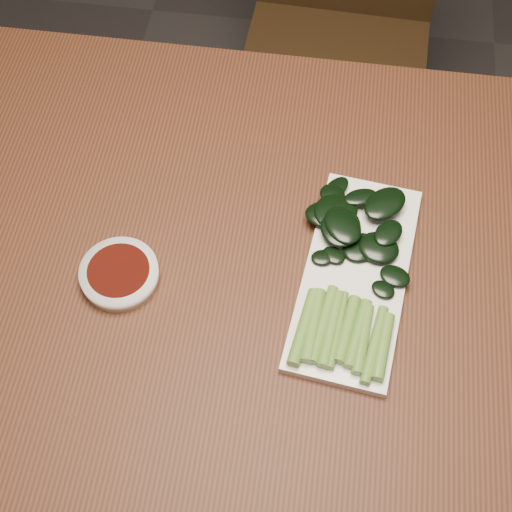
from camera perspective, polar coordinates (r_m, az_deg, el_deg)
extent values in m
plane|color=#2D2A2A|center=(1.68, 0.87, -13.43)|extent=(6.00, 6.00, 0.00)
cube|color=#462314|center=(1.01, 1.41, -1.00)|extent=(1.40, 0.80, 0.04)
cube|color=black|center=(1.68, 6.15, 14.61)|extent=(0.43, 0.43, 0.04)
cylinder|color=black|center=(1.75, -1.02, 6.14)|extent=(0.04, 0.04, 0.41)
cylinder|color=black|center=(1.74, 10.51, 4.38)|extent=(0.04, 0.04, 0.41)
cylinder|color=black|center=(1.98, 0.96, 14.22)|extent=(0.04, 0.04, 0.41)
cylinder|color=black|center=(1.97, 11.39, 12.66)|extent=(0.04, 0.04, 0.41)
cylinder|color=white|center=(0.98, -10.85, -1.46)|extent=(0.11, 0.11, 0.02)
cylinder|color=#3E0D05|center=(0.97, -10.95, -1.16)|extent=(0.08, 0.08, 0.00)
cube|color=white|center=(0.98, 7.92, -1.64)|extent=(0.17, 0.33, 0.01)
cylinder|color=#5B8D30|center=(0.92, 3.85, -5.68)|extent=(0.03, 0.11, 0.02)
cylinder|color=#5B8D30|center=(0.92, 4.61, -5.54)|extent=(0.02, 0.10, 0.02)
cylinder|color=#5B8D30|center=(0.92, 5.39, -5.43)|extent=(0.03, 0.11, 0.01)
cylinder|color=#5B8D30|center=(0.92, 6.05, -5.80)|extent=(0.03, 0.11, 0.02)
cylinder|color=#5B8D30|center=(0.92, 6.49, -5.87)|extent=(0.02, 0.11, 0.01)
cylinder|color=#5B8D30|center=(0.92, 7.30, -5.83)|extent=(0.03, 0.10, 0.02)
cylinder|color=#5B8D30|center=(0.92, 8.15, -6.16)|extent=(0.03, 0.10, 0.02)
cylinder|color=#5B8D30|center=(0.92, 8.54, -6.57)|extent=(0.02, 0.10, 0.02)
cylinder|color=#5B8D30|center=(0.92, 9.45, -7.01)|extent=(0.03, 0.11, 0.01)
cylinder|color=#5B8D30|center=(0.92, 10.12, -7.15)|extent=(0.03, 0.09, 0.02)
ellipsoid|color=black|center=(1.02, 8.39, 4.70)|extent=(0.06, 0.04, 0.01)
ellipsoid|color=black|center=(0.99, 6.79, 2.37)|extent=(0.06, 0.07, 0.01)
ellipsoid|color=black|center=(1.03, 6.40, 5.41)|extent=(0.05, 0.06, 0.01)
ellipsoid|color=black|center=(1.01, 6.03, 3.26)|extent=(0.07, 0.05, 0.01)
ellipsoid|color=black|center=(0.99, 6.95, 2.46)|extent=(0.07, 0.08, 0.01)
ellipsoid|color=black|center=(1.01, 6.96, 2.68)|extent=(0.06, 0.05, 0.01)
ellipsoid|color=black|center=(0.99, 9.78, 0.66)|extent=(0.07, 0.06, 0.01)
ellipsoid|color=black|center=(1.00, 6.41, 3.58)|extent=(0.09, 0.09, 0.01)
ellipsoid|color=black|center=(1.02, 6.14, 4.92)|extent=(0.05, 0.05, 0.01)
ellipsoid|color=black|center=(1.02, 10.28, 4.17)|extent=(0.08, 0.08, 0.01)
ellipsoid|color=black|center=(0.99, 8.36, 0.68)|extent=(0.07, 0.07, 0.01)
ellipsoid|color=black|center=(0.99, 10.55, 1.85)|extent=(0.05, 0.06, 0.01)
ellipsoid|color=black|center=(0.97, 5.36, -0.11)|extent=(0.04, 0.03, 0.01)
ellipsoid|color=black|center=(0.98, 6.24, 0.07)|extent=(0.04, 0.04, 0.01)
ellipsoid|color=black|center=(0.97, 11.06, -1.58)|extent=(0.05, 0.05, 0.01)
ellipsoid|color=black|center=(0.96, 10.14, -2.64)|extent=(0.04, 0.04, 0.01)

